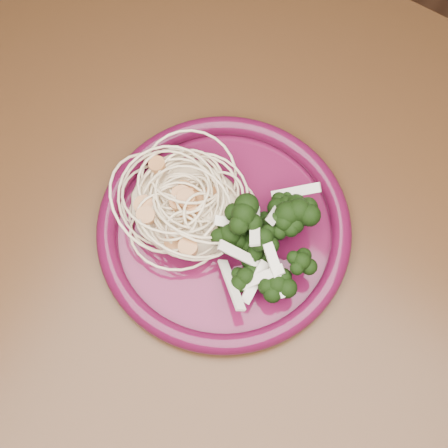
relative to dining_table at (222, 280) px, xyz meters
name	(u,v)px	position (x,y,z in m)	size (l,w,h in m)	color
dining_table	(222,280)	(0.00, 0.00, 0.00)	(1.20, 0.80, 0.75)	#472814
dinner_plate	(224,228)	(-0.01, 0.02, 0.11)	(0.27, 0.27, 0.02)	#4D0C28
spaghetti_pile	(187,204)	(-0.05, 0.02, 0.12)	(0.12, 0.11, 0.03)	beige
scallop_cluster	(185,191)	(-0.05, 0.02, 0.15)	(0.11, 0.11, 0.04)	tan
broccoli_pile	(272,246)	(0.04, 0.02, 0.13)	(0.08, 0.14, 0.05)	black
onion_garnish	(274,235)	(0.04, 0.02, 0.16)	(0.06, 0.09, 0.05)	beige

